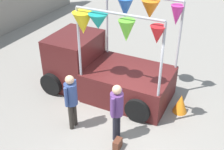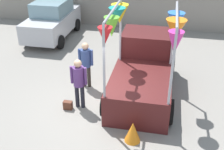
% 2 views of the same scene
% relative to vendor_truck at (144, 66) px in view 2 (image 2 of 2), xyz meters
% --- Properties ---
extents(ground_plane, '(60.00, 60.00, 0.00)m').
position_rel_vendor_truck_xyz_m(ground_plane, '(-1.26, -1.36, -0.91)').
color(ground_plane, gray).
extents(vendor_truck, '(2.39, 4.05, 3.13)m').
position_rel_vendor_truck_xyz_m(vendor_truck, '(0.00, 0.00, 0.00)').
color(vendor_truck, '#4C1919').
rests_on(vendor_truck, ground).
extents(parked_car, '(1.88, 4.00, 1.88)m').
position_rel_vendor_truck_xyz_m(parked_car, '(-4.99, 4.15, 0.03)').
color(parked_car, '#B7B7BC').
rests_on(parked_car, ground).
extents(person_customer, '(0.53, 0.34, 1.67)m').
position_rel_vendor_truck_xyz_m(person_customer, '(-1.85, -1.46, 0.10)').
color(person_customer, black).
rests_on(person_customer, ground).
extents(person_vendor, '(0.53, 0.34, 1.69)m').
position_rel_vendor_truck_xyz_m(person_vendor, '(-2.00, -0.18, 0.11)').
color(person_vendor, '#2D2823').
rests_on(person_vendor, ground).
extents(handbag, '(0.28, 0.16, 0.28)m').
position_rel_vendor_truck_xyz_m(handbag, '(-2.20, -1.66, -0.77)').
color(handbag, '#592D1E').
rests_on(handbag, ground).
extents(brick_boundary_wall, '(18.00, 0.36, 2.60)m').
position_rel_vendor_truck_xyz_m(brick_boundary_wall, '(-1.26, 6.66, 0.39)').
color(brick_boundary_wall, gray).
rests_on(brick_boundary_wall, ground).
extents(folded_kite_bundle_tangerine, '(0.49, 0.49, 0.60)m').
position_rel_vendor_truck_xyz_m(folded_kite_bundle_tangerine, '(0.01, -2.71, -0.61)').
color(folded_kite_bundle_tangerine, orange).
rests_on(folded_kite_bundle_tangerine, ground).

